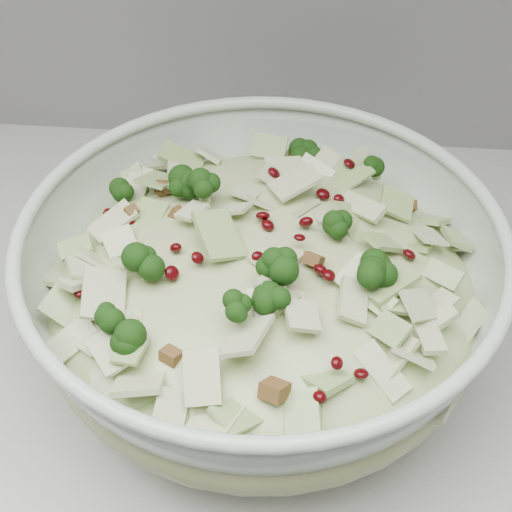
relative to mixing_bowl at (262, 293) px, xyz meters
The scene contains 2 objects.
mixing_bowl is the anchor object (origin of this frame).
salad 0.03m from the mixing_bowl, 75.96° to the left, with size 0.52×0.52×0.17m.
Camera 1 is at (-0.46, 1.17, 1.45)m, focal length 50.00 mm.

